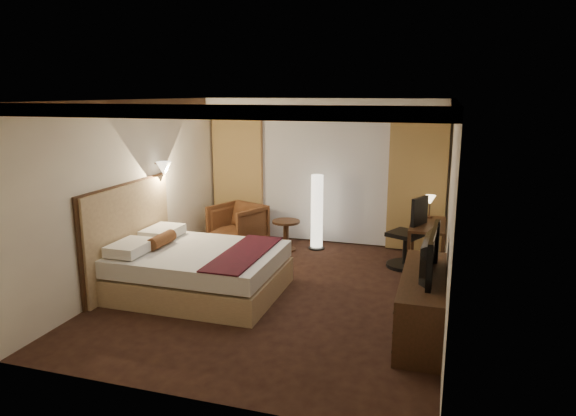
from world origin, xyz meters
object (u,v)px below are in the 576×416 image
(floor_lamp, at_px, (317,212))
(office_chair, at_px, (406,231))
(bed, at_px, (200,271))
(desk, at_px, (427,246))
(side_table, at_px, (286,235))
(armchair, at_px, (238,223))
(dresser, at_px, (422,304))
(television, at_px, (423,247))

(floor_lamp, distance_m, office_chair, 1.71)
(bed, height_order, office_chair, office_chair)
(bed, relative_size, floor_lamp, 1.62)
(desk, bearing_deg, office_chair, -171.60)
(floor_lamp, bearing_deg, side_table, -154.04)
(side_table, height_order, office_chair, office_chair)
(floor_lamp, bearing_deg, armchair, -169.50)
(office_chair, bearing_deg, side_table, -163.36)
(armchair, height_order, floor_lamp, floor_lamp)
(armchair, xyz_separation_m, office_chair, (3.06, -0.29, 0.17))
(desk, height_order, dresser, desk)
(armchair, distance_m, floor_lamp, 1.49)
(dresser, bearing_deg, side_table, 133.44)
(side_table, xyz_separation_m, office_chair, (2.13, -0.31, 0.33))
(desk, bearing_deg, armchair, 175.97)
(bed, xyz_separation_m, office_chair, (2.69, 1.98, 0.28))
(dresser, relative_size, television, 1.63)
(office_chair, bearing_deg, desk, 33.33)
(floor_lamp, height_order, television, floor_lamp)
(dresser, bearing_deg, armchair, 142.61)
(floor_lamp, bearing_deg, dresser, -55.33)
(bed, height_order, side_table, bed)
(office_chair, height_order, television, office_chair)
(armchair, height_order, side_table, armchair)
(desk, relative_size, television, 0.97)
(dresser, bearing_deg, office_chair, 99.40)
(armchair, bearing_deg, office_chair, 17.04)
(side_table, distance_m, dresser, 3.66)
(side_table, xyz_separation_m, desk, (2.47, -0.26, 0.10))
(armchair, xyz_separation_m, dresser, (3.45, -2.64, -0.07))
(side_table, xyz_separation_m, dresser, (2.52, -2.66, 0.09))
(bed, height_order, television, television)
(floor_lamp, relative_size, dresser, 0.74)
(bed, bearing_deg, side_table, 76.32)
(television, bearing_deg, dresser, -87.52)
(dresser, bearing_deg, bed, 173.30)
(side_table, distance_m, office_chair, 2.17)
(bed, distance_m, armchair, 2.31)
(armchair, xyz_separation_m, floor_lamp, (1.44, 0.27, 0.26))
(bed, bearing_deg, television, -6.77)
(office_chair, distance_m, television, 2.42)
(floor_lamp, bearing_deg, desk, -14.51)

